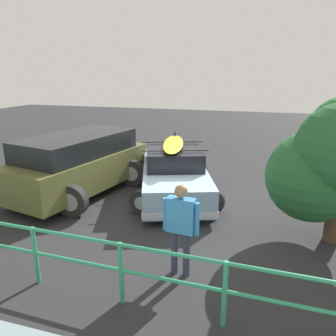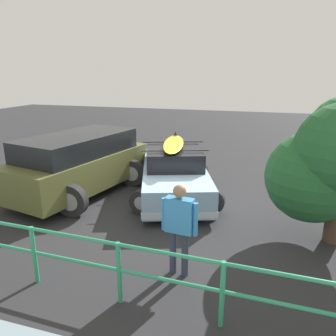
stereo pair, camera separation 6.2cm
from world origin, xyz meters
name	(u,v)px [view 1 (the left image)]	position (x,y,z in m)	size (l,w,h in m)	color
ground_plane	(172,205)	(0.00, 0.00, -0.01)	(44.00, 44.00, 0.02)	#28282B
sedan_car	(174,172)	(0.16, -0.77, 0.64)	(3.11, 4.56, 1.61)	#8CADC6
suv_car	(79,163)	(2.72, -0.05, 0.89)	(3.13, 4.59, 1.71)	brown
person_bystander	(181,222)	(-0.99, 2.94, 0.98)	(0.63, 0.23, 1.63)	#33384C
railing_fence	(76,255)	(0.44, 3.87, 0.67)	(10.79, 0.42, 1.01)	#2D9366
bush_near_left	(332,158)	(-3.47, 1.05, 1.78)	(2.26, 2.00, 2.95)	#4C3828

